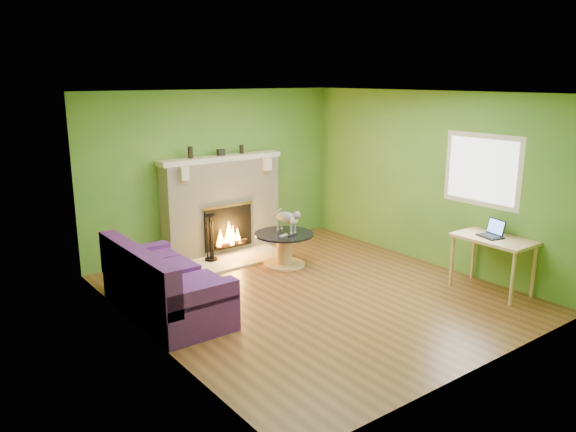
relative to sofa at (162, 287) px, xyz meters
The scene contains 22 objects.
floor 1.98m from the sofa, 17.93° to the right, with size 5.00×5.00×0.00m, color brown.
ceiling 2.99m from the sofa, 17.93° to the right, with size 5.00×5.00×0.00m, color white.
wall_back 2.83m from the sofa, 45.62° to the left, with size 5.00×5.00×0.00m, color #407E29.
wall_front 3.74m from the sofa, 59.07° to the right, with size 5.00×5.00×0.00m, color #407E29.
wall_left 1.20m from the sofa, 123.09° to the right, with size 5.00×5.00×0.00m, color #407E29.
wall_right 4.26m from the sofa, ahead, with size 5.00×5.00×0.00m, color #407E29.
window_frame 4.53m from the sofa, 20.12° to the right, with size 1.20×1.20×0.00m, color silver.
window_pane 4.52m from the sofa, 20.16° to the right, with size 1.06×1.06×0.00m, color white.
fireplace 2.56m from the sofa, 42.69° to the left, with size 2.10×0.46×1.58m.
hearth 2.23m from the sofa, 32.83° to the left, with size 1.50×0.75×0.03m, color beige.
mantel 2.79m from the sofa, 42.35° to the left, with size 2.10×0.28×0.08m, color beige.
sofa is the anchor object (origin of this frame).
coffee_table 2.31m from the sofa, 13.76° to the left, with size 0.89×0.89×0.51m.
desk 4.30m from the sofa, 27.26° to the right, with size 0.58×1.01×0.75m.
cat 2.42m from the sofa, 14.47° to the left, with size 0.22×0.59×0.37m, color slate, non-canonical shape.
remote_silver 2.19m from the sofa, 11.33° to the left, with size 0.17×0.04×0.02m, color #969699.
remote_black 2.30m from the sofa, ahead, with size 0.16×0.04×0.02m, color black.
laptop 4.28m from the sofa, 26.78° to the right, with size 0.27×0.30×0.23m, color black, non-canonical shape.
fire_tools 1.96m from the sofa, 43.41° to the left, with size 0.20×0.20×0.74m, color black, non-canonical shape.
mantel_vase_left 2.55m from the sofa, 52.23° to the left, with size 0.08×0.08×0.18m, color black.
mantel_vase_right 3.13m from the sofa, 37.39° to the left, with size 0.07×0.07×0.14m, color black.
mantel_box 2.85m from the sofa, 42.66° to the left, with size 0.12×0.08×0.10m, color black.
Camera 1 is at (-4.45, -5.38, 2.79)m, focal length 35.00 mm.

